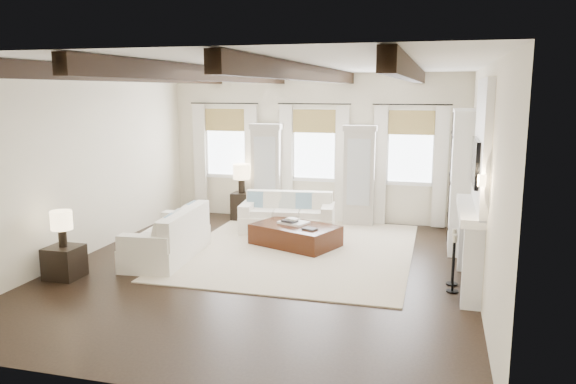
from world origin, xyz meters
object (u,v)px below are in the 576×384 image
(sofa_back, at_px, (288,216))
(side_table_front, at_px, (64,262))
(ottoman, at_px, (295,236))
(side_table_back, at_px, (242,206))
(sofa_left, at_px, (170,239))

(sofa_back, xyz_separation_m, side_table_front, (-2.56, -3.62, -0.08))
(sofa_back, height_order, ottoman, sofa_back)
(sofa_back, xyz_separation_m, side_table_back, (-1.25, 0.76, -0.02))
(ottoman, bearing_deg, sofa_left, -123.05)
(ottoman, height_order, side_table_back, side_table_back)
(sofa_left, distance_m, ottoman, 2.28)
(sofa_left, relative_size, side_table_front, 4.14)
(sofa_left, xyz_separation_m, side_table_front, (-1.11, -1.34, -0.10))
(sofa_left, height_order, side_table_back, sofa_left)
(sofa_back, xyz_separation_m, sofa_left, (-1.45, -2.28, 0.02))
(sofa_left, height_order, ottoman, sofa_left)
(sofa_back, height_order, sofa_left, sofa_left)
(sofa_left, bearing_deg, side_table_front, -129.55)
(sofa_back, bearing_deg, sofa_left, -122.47)
(sofa_back, relative_size, sofa_left, 0.96)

